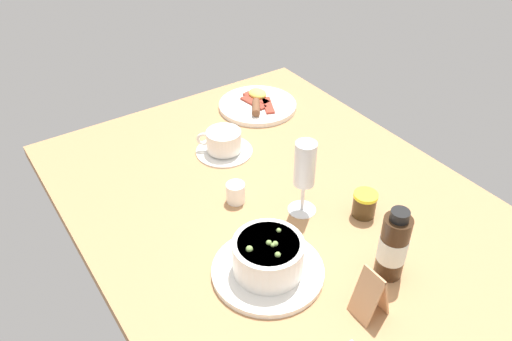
% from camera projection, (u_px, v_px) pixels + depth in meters
% --- Properties ---
extents(ground_plane, '(1.10, 0.84, 0.03)m').
position_uv_depth(ground_plane, '(279.00, 207.00, 1.15)').
color(ground_plane, '#B27F51').
extents(porridge_bowl, '(0.21, 0.21, 0.09)m').
position_uv_depth(porridge_bowl, '(268.00, 259.00, 0.95)').
color(porridge_bowl, white).
rests_on(porridge_bowl, ground_plane).
extents(coffee_cup, '(0.14, 0.14, 0.06)m').
position_uv_depth(coffee_cup, '(225.00, 142.00, 1.29)').
color(coffee_cup, white).
rests_on(coffee_cup, ground_plane).
extents(creamer_jug, '(0.05, 0.04, 0.05)m').
position_uv_depth(creamer_jug, '(236.00, 192.00, 1.13)').
color(creamer_jug, white).
rests_on(creamer_jug, ground_plane).
extents(wine_glass, '(0.06, 0.06, 0.18)m').
position_uv_depth(wine_glass, '(305.00, 168.00, 1.05)').
color(wine_glass, white).
rests_on(wine_glass, ground_plane).
extents(jam_jar, '(0.05, 0.05, 0.06)m').
position_uv_depth(jam_jar, '(364.00, 204.00, 1.09)').
color(jam_jar, '#412E17').
rests_on(jam_jar, ground_plane).
extents(sauce_bottle_brown, '(0.05, 0.05, 0.15)m').
position_uv_depth(sauce_bottle_brown, '(393.00, 246.00, 0.94)').
color(sauce_bottle_brown, '#382314').
rests_on(sauce_bottle_brown, ground_plane).
extents(breakfast_plate, '(0.22, 0.22, 0.04)m').
position_uv_depth(breakfast_plate, '(258.00, 104.00, 1.48)').
color(breakfast_plate, white).
rests_on(breakfast_plate, ground_plane).
extents(menu_card, '(0.05, 0.06, 0.10)m').
position_uv_depth(menu_card, '(371.00, 293.00, 0.88)').
color(menu_card, tan).
rests_on(menu_card, ground_plane).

